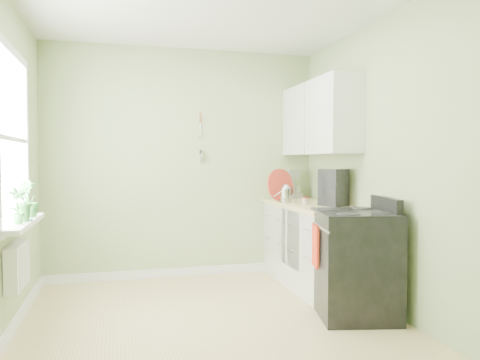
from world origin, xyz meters
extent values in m
cube|color=tan|center=(0.00, 0.00, -0.01)|extent=(3.20, 3.60, 0.02)
cube|color=#A4B77D|center=(0.00, 1.81, 1.35)|extent=(3.20, 0.02, 2.70)
cube|color=#A4B77D|center=(1.61, 0.00, 1.35)|extent=(0.02, 3.60, 2.70)
cube|color=white|center=(1.30, 1.00, 0.43)|extent=(0.60, 1.60, 0.87)
cube|color=beige|center=(1.29, 1.00, 0.89)|extent=(0.64, 1.60, 0.04)
cube|color=white|center=(1.43, 1.10, 1.85)|extent=(0.35, 1.40, 0.80)
cube|color=white|center=(-1.59, 0.30, 1.55)|extent=(0.02, 1.00, 1.30)
cube|color=white|center=(-1.57, 0.30, 2.24)|extent=(0.06, 1.14, 0.07)
cube|color=white|center=(-1.57, 0.30, 0.86)|extent=(0.06, 1.14, 0.07)
cube|color=white|center=(-1.57, 0.30, 1.55)|extent=(0.04, 1.00, 0.04)
cube|color=white|center=(-1.51, 0.30, 0.88)|extent=(0.18, 1.14, 0.04)
cube|color=white|center=(-1.54, 0.25, 0.55)|extent=(0.12, 0.50, 0.35)
cylinder|color=beige|center=(0.20, 1.78, 1.88)|extent=(0.02, 0.02, 0.10)
cylinder|color=silver|center=(0.20, 1.78, 1.76)|extent=(0.01, 0.01, 0.16)
cylinder|color=silver|center=(0.20, 1.78, 1.42)|extent=(0.01, 0.14, 0.14)
cube|color=black|center=(1.27, 0.00, 0.45)|extent=(0.80, 0.88, 0.90)
cube|color=black|center=(1.27, 0.00, 0.91)|extent=(0.80, 0.88, 0.03)
cube|color=black|center=(1.56, 0.00, 0.98)|extent=(0.22, 0.75, 0.14)
cylinder|color=#B2B2B7|center=(0.94, 0.00, 0.80)|extent=(0.16, 0.61, 0.02)
cube|color=red|center=(0.94, 0.10, 0.62)|extent=(0.07, 0.22, 0.38)
cube|color=#B2B2B7|center=(1.35, 1.72, 0.95)|extent=(0.23, 0.31, 0.08)
cube|color=#B2B2B7|center=(1.35, 1.84, 1.08)|extent=(0.12, 0.09, 0.21)
cube|color=#B2B2B7|center=(1.35, 1.74, 1.20)|extent=(0.17, 0.30, 0.09)
sphere|color=#B2B2B7|center=(1.35, 1.84, 1.23)|extent=(0.11, 0.11, 0.11)
cylinder|color=silver|center=(1.35, 1.66, 1.00)|extent=(0.16, 0.16, 0.13)
cylinder|color=silver|center=(1.05, 1.15, 0.99)|extent=(0.12, 0.12, 0.16)
cone|color=silver|center=(1.05, 1.15, 1.09)|extent=(0.12, 0.12, 0.04)
cylinder|color=silver|center=(0.96, 1.15, 1.02)|extent=(0.11, 0.04, 0.08)
cube|color=black|center=(1.40, 0.69, 1.10)|extent=(0.30, 0.31, 0.38)
cylinder|color=black|center=(1.37, 0.69, 0.99)|extent=(0.12, 0.12, 0.13)
cylinder|color=#B63125|center=(1.05, 1.34, 1.10)|extent=(0.37, 0.20, 0.38)
cylinder|color=#B6B094|center=(1.19, 0.91, 0.94)|extent=(0.07, 0.07, 0.07)
cylinder|color=#B63125|center=(1.19, 0.91, 0.98)|extent=(0.07, 0.07, 0.01)
imported|color=#2F722D|center=(-1.50, 0.09, 1.04)|extent=(0.18, 0.18, 0.29)
imported|color=#2F722D|center=(-1.50, 0.27, 1.06)|extent=(0.20, 0.22, 0.33)
imported|color=#2F722D|center=(-1.50, 0.56, 1.05)|extent=(0.22, 0.22, 0.30)
camera|label=1|loc=(-0.77, -3.74, 1.38)|focal=35.00mm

